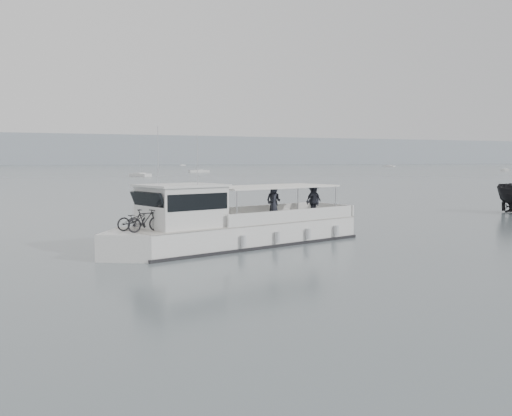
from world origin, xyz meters
name	(u,v)px	position (x,y,z in m)	size (l,w,h in m)	color
ground	(142,261)	(0.00, 0.00, 0.00)	(1400.00, 1400.00, 0.00)	slate
headland	(18,150)	(0.00, 560.00, 14.00)	(1400.00, 90.00, 28.00)	#939EA8
tour_boat	(225,227)	(3.97, 1.92, 0.86)	(12.45, 6.08, 5.25)	white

